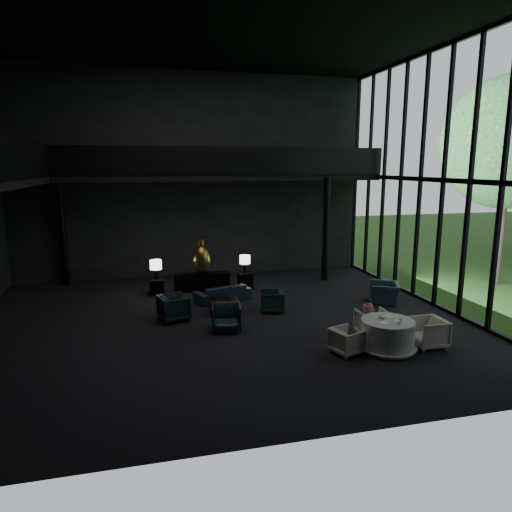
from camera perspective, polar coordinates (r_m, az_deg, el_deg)
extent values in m
cube|color=black|center=(13.29, -4.35, -8.31)|extent=(14.00, 12.00, 0.02)
cube|color=black|center=(13.02, -4.94, 27.07)|extent=(14.00, 12.00, 0.02)
cube|color=black|center=(18.48, -7.68, 9.79)|extent=(14.00, 0.04, 8.00)
cube|color=black|center=(6.69, 3.77, 7.38)|extent=(14.00, 0.04, 8.00)
cube|color=black|center=(17.63, -4.04, 9.80)|extent=(12.00, 2.00, 0.25)
cube|color=black|center=(12.72, -27.93, 10.67)|extent=(0.06, 12.00, 1.00)
cube|color=black|center=(16.64, -3.46, 11.78)|extent=(12.00, 0.06, 1.00)
cylinder|color=black|center=(18.47, -23.03, 2.76)|extent=(0.24, 0.24, 4.00)
cylinder|color=black|center=(17.89, 8.71, 3.29)|extent=(0.24, 0.24, 4.00)
cylinder|color=#382D23|center=(19.49, 28.27, 4.05)|extent=(0.36, 0.36, 4.90)
sphere|color=#2B5E21|center=(19.40, 29.05, 12.27)|extent=(4.80, 4.80, 4.80)
cube|color=black|center=(16.57, -6.78, -3.24)|extent=(1.99, 0.45, 0.63)
ellipsoid|color=#B07233|center=(16.38, -6.85, -0.43)|extent=(0.66, 0.66, 1.03)
cylinder|color=#B07233|center=(16.27, -6.90, 1.69)|extent=(0.23, 0.23, 0.21)
cube|color=black|center=(16.37, -12.30, -3.77)|extent=(0.49, 0.49, 0.54)
cylinder|color=black|center=(16.29, -12.37, -2.23)|extent=(0.12, 0.12, 0.35)
cylinder|color=white|center=(16.22, -12.42, -1.07)|extent=(0.40, 0.40, 0.32)
cube|color=black|center=(16.86, -1.37, -3.03)|extent=(0.51, 0.51, 0.56)
cylinder|color=black|center=(16.77, -1.40, -1.52)|extent=(0.12, 0.12, 0.34)
cylinder|color=white|center=(16.70, -1.40, -0.44)|extent=(0.39, 0.39, 0.31)
imported|color=#142E3A|center=(15.26, -4.18, -4.43)|extent=(1.74, 0.96, 0.65)
imported|color=#122534|center=(13.55, -10.21, -6.13)|extent=(0.99, 1.03, 0.87)
imported|color=#102540|center=(14.16, 2.02, -5.63)|extent=(0.73, 0.76, 0.66)
imported|color=#12243B|center=(12.57, -3.75, -7.44)|extent=(0.93, 0.88, 0.84)
imported|color=black|center=(15.58, 15.77, -4.13)|extent=(0.97, 1.14, 0.85)
cube|color=black|center=(14.08, -3.94, -6.33)|extent=(0.98, 0.98, 0.39)
cylinder|color=white|center=(11.76, 16.08, -9.46)|extent=(1.28, 1.28, 0.75)
cone|color=white|center=(11.88, 15.99, -10.92)|extent=(1.45, 1.45, 0.10)
imported|color=beige|center=(12.49, 14.40, -8.00)|extent=(0.81, 0.76, 0.80)
imported|color=beige|center=(12.25, 20.71, -8.73)|extent=(0.76, 0.81, 0.83)
imported|color=beige|center=(11.34, 11.27, -10.40)|extent=(0.72, 0.74, 0.61)
cylinder|color=#C58D9B|center=(12.46, 13.79, -6.85)|extent=(0.27, 0.27, 0.39)
sphere|color=#D8A884|center=(12.37, 13.86, -5.58)|extent=(0.19, 0.19, 0.19)
ellipsoid|color=black|center=(12.37, 13.86, -5.45)|extent=(0.20, 0.20, 0.13)
cylinder|color=white|center=(11.39, 15.68, -8.09)|extent=(0.25, 0.25, 0.01)
cylinder|color=white|center=(11.89, 16.42, -7.30)|extent=(0.21, 0.21, 0.01)
cylinder|color=white|center=(11.61, 17.27, -7.80)|extent=(0.21, 0.21, 0.01)
cylinder|color=white|center=(11.71, 17.68, -7.48)|extent=(0.08, 0.08, 0.06)
ellipsoid|color=white|center=(11.71, 15.46, -7.34)|extent=(0.17, 0.17, 0.09)
cylinder|color=#99999E|center=(11.43, 17.43, -7.95)|extent=(0.07, 0.07, 0.08)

